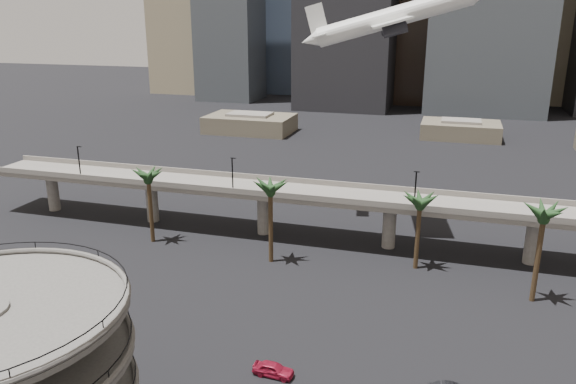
% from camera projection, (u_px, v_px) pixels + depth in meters
% --- Properties ---
extents(overpass, '(130.00, 9.30, 14.70)m').
position_uv_depth(overpass, '(325.00, 199.00, 94.64)').
color(overpass, slate).
rests_on(overpass, ground).
extents(palm_trees, '(76.40, 18.40, 14.00)m').
position_uv_depth(palm_trees, '(390.00, 197.00, 83.14)').
color(palm_trees, '#41311C').
rests_on(palm_trees, ground).
extents(low_buildings, '(135.00, 27.50, 6.80)m').
position_uv_depth(low_buildings, '(410.00, 131.00, 173.89)').
color(low_buildings, brown).
rests_on(low_buildings, ground).
extents(airborne_jet, '(33.27, 29.77, 12.14)m').
position_uv_depth(airborne_jet, '(393.00, 18.00, 98.38)').
color(airborne_jet, white).
rests_on(airborne_jet, ground).
extents(car_a, '(4.58, 2.04, 1.53)m').
position_uv_depth(car_a, '(273.00, 369.00, 60.13)').
color(car_a, '#A31733').
rests_on(car_a, ground).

